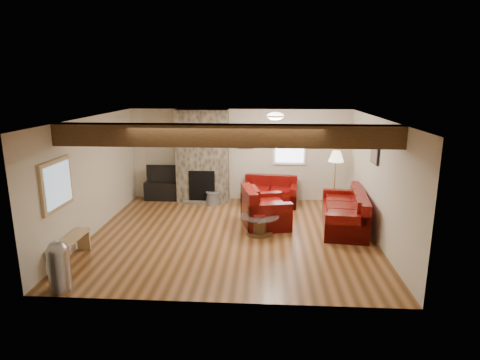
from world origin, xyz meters
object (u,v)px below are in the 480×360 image
(armchair_red, at_px, (266,207))
(floor_lamp, at_px, (336,160))
(sofa_three, at_px, (344,209))
(television, at_px, (163,173))
(tv_cabinet, at_px, (164,191))
(loveseat, at_px, (270,191))
(coffee_table, at_px, (259,225))

(armchair_red, relative_size, floor_lamp, 0.73)
(sofa_three, xyz_separation_m, floor_lamp, (0.01, 1.40, 0.87))
(sofa_three, bearing_deg, floor_lamp, -173.80)
(television, height_order, floor_lamp, floor_lamp)
(tv_cabinet, distance_m, floor_lamp, 4.75)
(floor_lamp, bearing_deg, sofa_three, -90.42)
(armchair_red, xyz_separation_m, television, (-2.83, 1.90, 0.31))
(armchair_red, bearing_deg, television, 43.03)
(loveseat, bearing_deg, floor_lamp, -0.62)
(armchair_red, relative_size, tv_cabinet, 1.08)
(loveseat, xyz_separation_m, floor_lamp, (1.66, -0.18, 0.91))
(tv_cabinet, bearing_deg, sofa_three, -22.22)
(sofa_three, bearing_deg, loveseat, -127.11)
(tv_cabinet, relative_size, television, 1.19)
(loveseat, bearing_deg, tv_cabinet, 179.70)
(sofa_three, distance_m, tv_cabinet, 4.97)
(tv_cabinet, xyz_separation_m, television, (0.00, 0.00, 0.50))
(sofa_three, xyz_separation_m, loveseat, (-1.65, 1.58, -0.04))
(sofa_three, relative_size, loveseat, 1.52)
(loveseat, relative_size, coffee_table, 1.66)
(coffee_table, height_order, television, television)
(television, bearing_deg, loveseat, -5.81)
(loveseat, bearing_deg, sofa_three, -38.23)
(sofa_three, relative_size, tv_cabinet, 2.10)
(coffee_table, xyz_separation_m, tv_cabinet, (-2.71, 2.46, 0.05))
(coffee_table, distance_m, television, 3.70)
(sofa_three, height_order, television, television)
(coffee_table, height_order, tv_cabinet, tv_cabinet)
(television, bearing_deg, floor_lamp, -5.92)
(armchair_red, bearing_deg, sofa_three, -102.23)
(television, bearing_deg, armchair_red, -33.90)
(armchair_red, distance_m, floor_lamp, 2.43)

